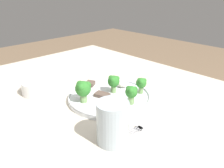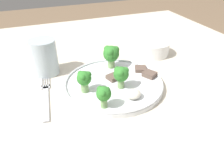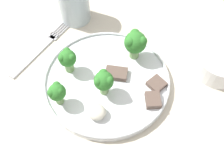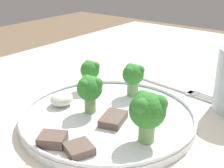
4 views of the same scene
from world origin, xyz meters
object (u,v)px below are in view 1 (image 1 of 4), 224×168
(fork, at_px, (151,123))
(drinking_glass, at_px, (113,125))
(cream_bowl, at_px, (39,87))
(dinner_plate, at_px, (109,96))

(fork, height_order, drinking_glass, drinking_glass)
(fork, distance_m, cream_bowl, 0.42)
(dinner_plate, distance_m, fork, 0.19)
(cream_bowl, xyz_separation_m, drinking_glass, (-0.38, -0.00, 0.03))
(dinner_plate, bearing_deg, fork, 175.19)
(cream_bowl, bearing_deg, dinner_plate, -144.99)
(dinner_plate, height_order, drinking_glass, drinking_glass)
(fork, bearing_deg, dinner_plate, -4.81)
(dinner_plate, relative_size, cream_bowl, 2.39)
(dinner_plate, height_order, cream_bowl, cream_bowl)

